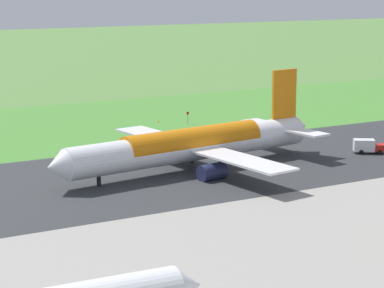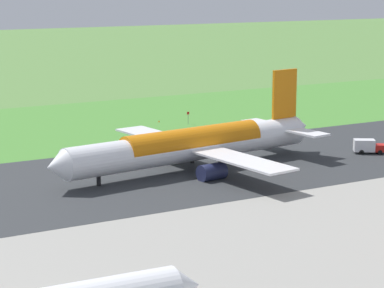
{
  "view_description": "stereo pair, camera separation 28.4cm",
  "coord_description": "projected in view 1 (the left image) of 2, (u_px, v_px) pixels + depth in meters",
  "views": [
    {
      "loc": [
        72.86,
        113.26,
        31.68
      ],
      "look_at": [
        9.43,
        0.0,
        4.5
      ],
      "focal_mm": 73.11,
      "sensor_mm": 36.0,
      "label": 1
    },
    {
      "loc": [
        72.61,
        113.4,
        31.68
      ],
      "look_at": [
        9.43,
        0.0,
        4.5
      ],
      "focal_mm": 73.11,
      "sensor_mm": 36.0,
      "label": 2
    }
  ],
  "objects": [
    {
      "name": "no_stopping_sign",
      "position": [
        188.0,
        117.0,
        175.57
      ],
      "size": [
        0.6,
        0.1,
        2.84
      ],
      "color": "slate",
      "rests_on": "ground"
    },
    {
      "name": "traffic_cone_orange",
      "position": [
        159.0,
        121.0,
        178.18
      ],
      "size": [
        0.4,
        0.4,
        0.55
      ],
      "primitive_type": "cone",
      "color": "orange",
      "rests_on": "ground"
    },
    {
      "name": "runway_asphalt",
      "position": [
        238.0,
        163.0,
        138.05
      ],
      "size": [
        600.0,
        40.35,
        0.06
      ],
      "primitive_type": "cube",
      "color": "#2D3033",
      "rests_on": "ground"
    },
    {
      "name": "ground_plane",
      "position": [
        238.0,
        164.0,
        138.06
      ],
      "size": [
        800.0,
        800.0,
        0.0
      ],
      "primitive_type": "plane",
      "color": "#547F3D"
    },
    {
      "name": "service_truck_baggage",
      "position": [
        368.0,
        146.0,
        145.89
      ],
      "size": [
        6.11,
        4.99,
        2.65
      ],
      "color": "#B21914",
      "rests_on": "ground"
    },
    {
      "name": "airliner_main",
      "position": [
        194.0,
        145.0,
        132.87
      ],
      "size": [
        54.11,
        44.41,
        15.88
      ],
      "color": "white",
      "rests_on": "ground"
    },
    {
      "name": "grass_verge_foreground",
      "position": [
        141.0,
        127.0,
        171.96
      ],
      "size": [
        600.0,
        80.0,
        0.04
      ],
      "primitive_type": "cube",
      "color": "#478534",
      "rests_on": "ground"
    }
  ]
}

